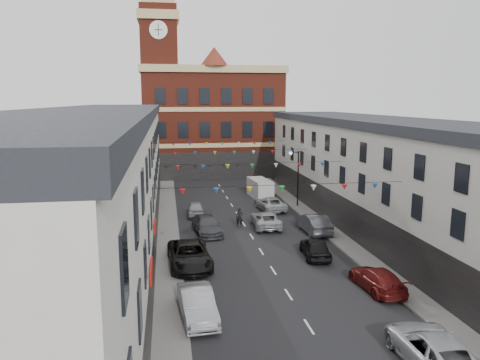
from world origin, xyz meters
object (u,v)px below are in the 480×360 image
car_left_e (196,209)px  white_van (260,189)px  moving_car (266,220)px  car_right_d (315,248)px  car_right_f (270,204)px  car_left_d (207,225)px  car_right_e (314,223)px  car_left_c (190,255)px  car_right_c (377,279)px  pedestrian (240,218)px  street_lamp (296,171)px  car_left_b (197,304)px  car_right_b (434,350)px

car_left_e → white_van: bearing=45.9°
moving_car → white_van: bearing=-95.7°
car_right_d → car_right_f: 14.86m
car_left_d → car_left_e: car_left_d is taller
car_right_d → car_right_e: car_right_e is taller
car_left_c → car_right_c: size_ratio=1.26×
car_right_d → pedestrian: bearing=-58.9°
street_lamp → car_left_b: 27.18m
car_right_b → pedestrian: 23.78m
car_left_c → car_right_d: car_left_c is taller
car_right_e → car_right_c: bearing=87.5°
street_lamp → white_van: (-2.75, 5.36, -2.82)m
car_right_d → moving_car: 8.72m
car_right_e → car_right_f: size_ratio=0.98×
car_right_c → white_van: 27.56m
street_lamp → car_left_d: 13.64m
car_right_c → moving_car: bearing=-79.9°
street_lamp → car_left_c: size_ratio=1.01×
car_left_b → car_left_e: size_ratio=1.20×
car_left_d → car_right_e: car_right_e is taller
car_right_e → car_left_b: bearing=50.9°
car_left_c → car_right_f: size_ratio=1.16×
car_right_f → car_right_b: bearing=86.0°
car_right_e → white_van: 15.05m
moving_car → white_van: white_van is taller
car_right_d → white_van: size_ratio=0.88×
car_right_c → car_right_d: 6.53m
car_left_e → car_right_d: car_right_d is taller
moving_car → pedestrian: (-2.35, 0.35, 0.18)m
pedestrian → car_left_e: bearing=134.1°
street_lamp → car_right_b: bearing=-94.5°
car_left_c → car_left_d: bearing=73.4°
car_right_f → white_van: bearing=-96.9°
car_left_c → car_right_b: size_ratio=1.04×
car_left_c → white_van: bearing=63.8°
street_lamp → car_right_d: (-2.95, -15.87, -3.17)m
white_van → moving_car: bearing=-104.8°
street_lamp → car_right_c: (-1.14, -22.15, -3.22)m
car_left_d → white_van: (7.40, 13.90, 0.35)m
car_left_e → car_right_c: size_ratio=0.84×
car_right_b → moving_car: car_right_b is taller
street_lamp → car_right_c: size_ratio=1.27×
car_right_c → car_right_f: 21.21m
car_left_c → moving_car: (7.30, 9.06, -0.12)m
street_lamp → pedestrian: (-7.10, -6.98, -3.02)m
street_lamp → car_left_c: 20.58m
car_left_c → car_right_b: (9.67, -13.89, -0.03)m
car_left_e → car_right_b: bearing=-71.0°
car_left_d → car_right_c: size_ratio=1.07×
car_right_b → car_right_d: size_ratio=1.33×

